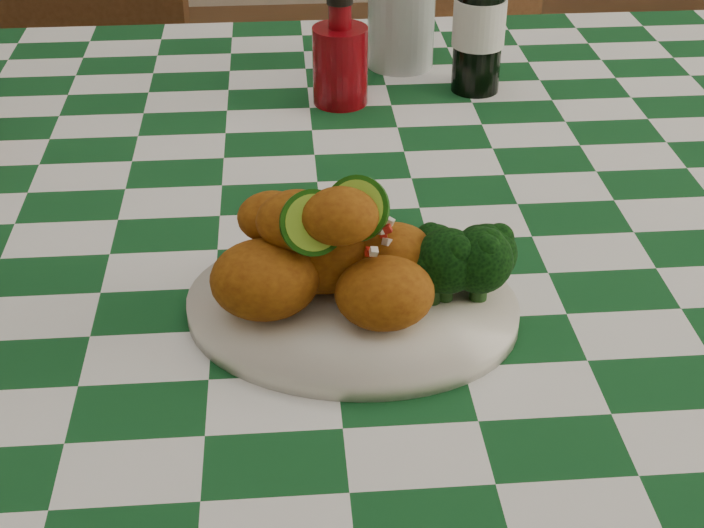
{
  "coord_description": "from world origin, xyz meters",
  "views": [
    {
      "loc": [
        -0.04,
        -0.93,
        1.29
      ],
      "look_at": [
        0.02,
        -0.25,
        0.84
      ],
      "focal_mm": 50.0,
      "sensor_mm": 36.0,
      "label": 1
    }
  ],
  "objects_px": {
    "beer_bottle": "(481,3)",
    "fried_chicken_pile": "(340,247)",
    "wooden_chair_right": "(498,164)",
    "plate": "(352,309)",
    "dining_table": "(323,449)",
    "wooden_chair_left": "(69,159)",
    "ketchup_bottle": "(340,48)",
    "mason_jar": "(401,19)"
  },
  "relations": [
    {
      "from": "beer_bottle",
      "to": "fried_chicken_pile",
      "type": "bearing_deg",
      "value": -113.15
    },
    {
      "from": "fried_chicken_pile",
      "to": "wooden_chair_right",
      "type": "height_order",
      "value": "fried_chicken_pile"
    },
    {
      "from": "fried_chicken_pile",
      "to": "beer_bottle",
      "type": "bearing_deg",
      "value": 66.85
    },
    {
      "from": "plate",
      "to": "beer_bottle",
      "type": "distance_m",
      "value": 0.53
    },
    {
      "from": "dining_table",
      "to": "fried_chicken_pile",
      "type": "distance_m",
      "value": 0.53
    },
    {
      "from": "plate",
      "to": "wooden_chair_left",
      "type": "bearing_deg",
      "value": 114.38
    },
    {
      "from": "ketchup_bottle",
      "to": "beer_bottle",
      "type": "bearing_deg",
      "value": 8.54
    },
    {
      "from": "plate",
      "to": "beer_bottle",
      "type": "height_order",
      "value": "beer_bottle"
    },
    {
      "from": "plate",
      "to": "mason_jar",
      "type": "bearing_deg",
      "value": 79.11
    },
    {
      "from": "fried_chicken_pile",
      "to": "wooden_chair_right",
      "type": "bearing_deg",
      "value": 69.38
    },
    {
      "from": "dining_table",
      "to": "wooden_chair_right",
      "type": "bearing_deg",
      "value": 62.88
    },
    {
      "from": "mason_jar",
      "to": "beer_bottle",
      "type": "height_order",
      "value": "beer_bottle"
    },
    {
      "from": "fried_chicken_pile",
      "to": "wooden_chair_right",
      "type": "relative_size",
      "value": 0.21
    },
    {
      "from": "plate",
      "to": "fried_chicken_pile",
      "type": "xyz_separation_m",
      "value": [
        -0.01,
        0.0,
        0.06
      ]
    },
    {
      "from": "beer_bottle",
      "to": "wooden_chair_left",
      "type": "bearing_deg",
      "value": 141.29
    },
    {
      "from": "wooden_chair_left",
      "to": "plate",
      "type": "bearing_deg",
      "value": -54.84
    },
    {
      "from": "plate",
      "to": "mason_jar",
      "type": "distance_m",
      "value": 0.59
    },
    {
      "from": "wooden_chair_right",
      "to": "mason_jar",
      "type": "bearing_deg",
      "value": -143.96
    },
    {
      "from": "fried_chicken_pile",
      "to": "mason_jar",
      "type": "xyz_separation_m",
      "value": [
        0.12,
        0.58,
        -0.01
      ]
    },
    {
      "from": "plate",
      "to": "beer_bottle",
      "type": "xyz_separation_m",
      "value": [
        0.2,
        0.49,
        0.1
      ]
    },
    {
      "from": "fried_chicken_pile",
      "to": "wooden_chair_left",
      "type": "distance_m",
      "value": 1.18
    },
    {
      "from": "plate",
      "to": "dining_table",
      "type": "bearing_deg",
      "value": 94.11
    },
    {
      "from": "ketchup_bottle",
      "to": "beer_bottle",
      "type": "distance_m",
      "value": 0.18
    },
    {
      "from": "beer_bottle",
      "to": "wooden_chair_right",
      "type": "height_order",
      "value": "beer_bottle"
    },
    {
      "from": "ketchup_bottle",
      "to": "mason_jar",
      "type": "distance_m",
      "value": 0.15
    },
    {
      "from": "mason_jar",
      "to": "wooden_chair_right",
      "type": "height_order",
      "value": "mason_jar"
    },
    {
      "from": "plate",
      "to": "wooden_chair_right",
      "type": "xyz_separation_m",
      "value": [
        0.37,
        1.0,
        -0.39
      ]
    },
    {
      "from": "ketchup_bottle",
      "to": "wooden_chair_left",
      "type": "relative_size",
      "value": 0.16
    },
    {
      "from": "beer_bottle",
      "to": "ketchup_bottle",
      "type": "bearing_deg",
      "value": -171.46
    },
    {
      "from": "mason_jar",
      "to": "beer_bottle",
      "type": "distance_m",
      "value": 0.14
    },
    {
      "from": "ketchup_bottle",
      "to": "wooden_chair_left",
      "type": "xyz_separation_m",
      "value": [
        -0.48,
        0.55,
        -0.41
      ]
    },
    {
      "from": "plate",
      "to": "fried_chicken_pile",
      "type": "relative_size",
      "value": 1.67
    },
    {
      "from": "plate",
      "to": "wooden_chair_left",
      "type": "xyz_separation_m",
      "value": [
        -0.46,
        1.01,
        -0.35
      ]
    },
    {
      "from": "mason_jar",
      "to": "ketchup_bottle",
      "type": "bearing_deg",
      "value": -126.96
    },
    {
      "from": "fried_chicken_pile",
      "to": "wooden_chair_left",
      "type": "relative_size",
      "value": 0.19
    },
    {
      "from": "ketchup_bottle",
      "to": "wooden_chair_left",
      "type": "bearing_deg",
      "value": 131.01
    },
    {
      "from": "ketchup_bottle",
      "to": "dining_table",
      "type": "bearing_deg",
      "value": -100.7
    },
    {
      "from": "ketchup_bottle",
      "to": "plate",
      "type": "bearing_deg",
      "value": -92.7
    },
    {
      "from": "plate",
      "to": "ketchup_bottle",
      "type": "relative_size",
      "value": 2.01
    },
    {
      "from": "dining_table",
      "to": "ketchup_bottle",
      "type": "bearing_deg",
      "value": 79.3
    },
    {
      "from": "plate",
      "to": "ketchup_bottle",
      "type": "height_order",
      "value": "ketchup_bottle"
    },
    {
      "from": "dining_table",
      "to": "mason_jar",
      "type": "bearing_deg",
      "value": 68.54
    }
  ]
}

